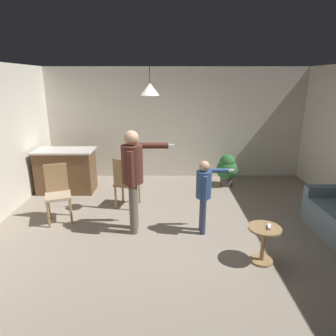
{
  "coord_description": "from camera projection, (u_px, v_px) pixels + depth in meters",
  "views": [
    {
      "loc": [
        -0.24,
        -4.14,
        2.41
      ],
      "look_at": [
        -0.21,
        0.53,
        1.0
      ],
      "focal_mm": 31.54,
      "sensor_mm": 36.0,
      "label": 1
    }
  ],
  "objects": [
    {
      "name": "dining_chair_by_counter",
      "position": [
        126.0,
        181.0,
        5.64
      ],
      "size": [
        0.51,
        0.51,
        1.0
      ],
      "rotation": [
        0.0,
        0.0,
        6.04
      ],
      "color": "#99754C",
      "rests_on": "ground"
    },
    {
      "name": "side_table_by_couch",
      "position": [
        263.0,
        240.0,
        3.98
      ],
      "size": [
        0.44,
        0.44,
        0.52
      ],
      "color": "#99754C",
      "rests_on": "ground"
    },
    {
      "name": "ceiling_light_pendant",
      "position": [
        150.0,
        89.0,
        4.89
      ],
      "size": [
        0.32,
        0.32,
        0.55
      ],
      "color": "silver"
    },
    {
      "name": "ground",
      "position": [
        181.0,
        238.0,
        4.66
      ],
      "size": [
        7.68,
        7.68,
        0.0
      ],
      "primitive_type": "plane",
      "color": "gray"
    },
    {
      "name": "person_adult",
      "position": [
        133.0,
        171.0,
        4.6
      ],
      "size": [
        0.83,
        0.49,
        1.67
      ],
      "rotation": [
        0.0,
        0.0,
        -1.57
      ],
      "color": "#60564C",
      "rests_on": "ground"
    },
    {
      "name": "potted_plant_corner",
      "position": [
        227.0,
        169.0,
        6.87
      ],
      "size": [
        0.49,
        0.49,
        0.75
      ],
      "color": "#4C4742",
      "rests_on": "ground"
    },
    {
      "name": "dining_chair_near_wall",
      "position": [
        58.0,
        191.0,
        5.13
      ],
      "size": [
        0.54,
        0.54,
        1.0
      ],
      "rotation": [
        0.0,
        0.0,
        3.5
      ],
      "color": "#99754C",
      "rests_on": "ground"
    },
    {
      "name": "spare_remote_on_table",
      "position": [
        269.0,
        227.0,
        3.89
      ],
      "size": [
        0.07,
        0.13,
        0.04
      ],
      "primitive_type": "cube",
      "rotation": [
        0.0,
        0.0,
        2.82
      ],
      "color": "white",
      "rests_on": "side_table_by_couch"
    },
    {
      "name": "kitchen_counter",
      "position": [
        66.0,
        171.0,
        6.5
      ],
      "size": [
        1.26,
        0.66,
        0.95
      ],
      "color": "brown",
      "rests_on": "ground"
    },
    {
      "name": "wall_back",
      "position": [
        176.0,
        124.0,
        7.34
      ],
      "size": [
        6.4,
        0.1,
        2.7
      ],
      "primitive_type": "cube",
      "color": "silver",
      "rests_on": "ground"
    },
    {
      "name": "person_child",
      "position": [
        204.0,
        189.0,
        4.64
      ],
      "size": [
        0.62,
        0.36,
        1.21
      ],
      "rotation": [
        0.0,
        0.0,
        -1.54
      ],
      "color": "#384260",
      "rests_on": "ground"
    }
  ]
}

